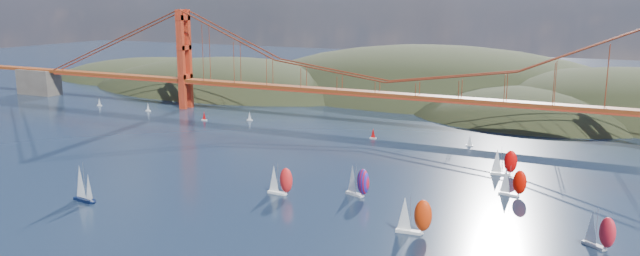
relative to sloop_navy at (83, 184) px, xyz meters
The scene contains 15 objects.
headlands 261.95m from the sloop_navy, 70.04° to the left, with size 725.00×225.00×96.00m.
bridge 155.66m from the sloop_navy, 73.90° to the left, with size 552.00×12.00×55.00m.
sloop_navy is the anchor object (origin of this frame).
racer_0 60.00m from the sloop_navy, 32.61° to the left, with size 8.94×3.73×10.21m.
racer_1 100.50m from the sloop_navy, 10.64° to the left, with size 9.59×4.14×10.89m.
racer_2 146.10m from the sloop_navy, 11.58° to the left, with size 8.66×7.31×10.00m.
racer_3 132.81m from the sloop_navy, 28.42° to the left, with size 8.68×4.18×9.78m.
racer_5 139.71m from the sloop_navy, 38.04° to the left, with size 9.13×4.40×10.29m.
racer_rwb 84.24m from the sloop_navy, 29.62° to the left, with size 9.47×6.41×10.59m.
distant_boat_0 181.63m from the sloop_navy, 133.77° to the left, with size 3.00×2.00×4.70m.
distant_boat_1 156.82m from the sloop_navy, 124.23° to the left, with size 3.00×2.00×4.70m.
distant_boat_2 129.71m from the sloop_navy, 110.14° to the left, with size 3.00×2.00×4.70m.
distant_boat_3 133.66m from the sloop_navy, 100.19° to the left, with size 3.00×2.00×4.70m.
distant_boat_8 153.58m from the sloop_navy, 54.30° to the left, with size 3.00×2.00×4.70m.
distant_boat_9 129.48m from the sloop_navy, 68.28° to the left, with size 3.00×2.00×4.70m.
Camera 1 is at (100.80, -99.31, 60.94)m, focal length 35.00 mm.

